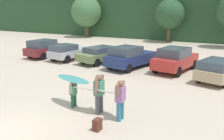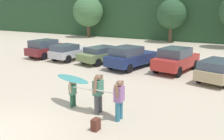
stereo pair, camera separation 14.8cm
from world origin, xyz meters
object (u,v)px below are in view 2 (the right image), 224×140
parked_car_navy (130,57)px  surfboard_white (95,90)px  parked_car_silver (70,51)px  person_child (73,92)px  person_companion (119,98)px  parked_car_olive_green (103,54)px  parked_car_tan (221,70)px  surfboard_teal (72,79)px  parked_car_maroon (48,48)px  person_adult (98,92)px  parked_car_red (176,59)px  backpack_dropped (96,125)px

parked_car_navy → surfboard_white: bearing=-153.2°
parked_car_silver → person_child: bearing=-134.6°
parked_car_navy → person_companion: (3.48, -8.39, 0.07)m
parked_car_navy → parked_car_silver: bearing=99.1°
parked_car_olive_green → parked_car_tan: size_ratio=1.05×
parked_car_olive_green → person_child: 9.70m
person_companion → surfboard_teal: size_ratio=0.74×
parked_car_olive_green → parked_car_navy: (2.86, -0.73, 0.13)m
parked_car_olive_green → parked_car_navy: bearing=-91.5°
parked_car_maroon → surfboard_teal: parked_car_maroon is taller
parked_car_olive_green → parked_car_tan: bearing=-84.6°
person_adult → surfboard_teal: (-1.49, 0.17, 0.31)m
parked_car_red → person_adult: 8.91m
parked_car_tan → surfboard_white: (-4.05, -7.79, 0.27)m
parked_car_olive_green → surfboard_white: parked_car_olive_green is taller
parked_car_maroon → person_adult: (11.01, -8.60, 0.13)m
backpack_dropped → parked_car_silver: bearing=132.6°
parked_car_navy → backpack_dropped: 10.12m
parked_car_navy → person_child: 8.23m
parked_car_maroon → parked_car_tan: bearing=-89.9°
parked_car_silver → person_companion: size_ratio=2.50×
parked_car_maroon → parked_car_olive_green: bearing=-83.1°
parked_car_red → person_child: parked_car_red is taller
parked_car_silver → parked_car_tan: parked_car_silver is taller
parked_car_navy → parked_car_tan: (6.32, -0.46, -0.11)m
parked_car_silver → surfboard_white: parked_car_silver is taller
backpack_dropped → parked_car_red: bearing=89.4°
backpack_dropped → person_companion: bearing=74.8°
parked_car_red → surfboard_white: 8.94m
parked_car_tan → person_child: size_ratio=3.70×
person_adult → person_child: person_adult is taller
parked_car_tan → surfboard_teal: size_ratio=2.06×
surfboard_white → parked_car_olive_green: bearing=-65.6°
parked_car_olive_green → person_companion: 11.11m
parked_car_maroon → parked_car_navy: (8.61, -0.38, 0.02)m
person_adult → backpack_dropped: 1.73m
person_companion → backpack_dropped: size_ratio=3.67×
parked_car_tan → surfboard_teal: bearing=158.3°
parked_car_maroon → parked_car_olive_green: size_ratio=0.94×
parked_car_silver → person_adult: (8.27, -8.45, 0.22)m
parked_car_olive_green → person_child: bearing=-143.8°
parked_car_silver → parked_car_navy: parked_car_navy is taller
parked_car_navy → person_child: bearing=-161.7°
parked_car_navy → person_adult: person_adult is taller
person_companion → backpack_dropped: 1.44m
parked_car_navy → person_adult: size_ratio=2.69×
parked_car_olive_green → backpack_dropped: (6.01, -10.33, -0.50)m
parked_car_maroon → person_adult: size_ratio=2.63×
person_adult → person_child: bearing=-4.7°
surfboard_teal → person_child: bearing=143.9°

